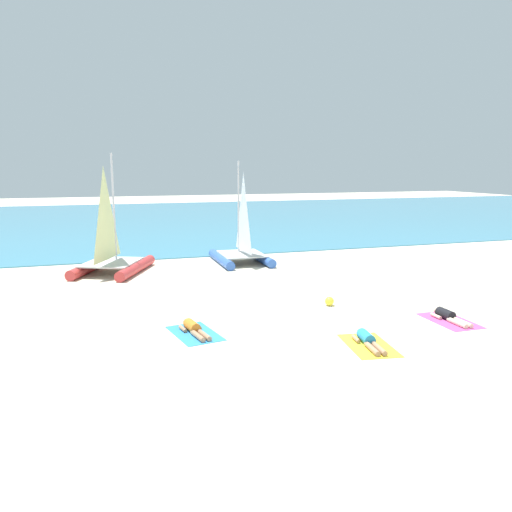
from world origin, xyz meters
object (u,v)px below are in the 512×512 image
object	(u,v)px
sailboat_blue	(241,248)
sailboat_red	(112,256)
towel_middle	(369,345)
beach_ball	(329,301)
sunbather_right	(448,316)
towel_left	(195,333)
towel_right	(449,321)
sunbather_middle	(368,340)
sunbather_left	(194,328)

from	to	relation	value
sailboat_blue	sailboat_red	world-z (taller)	sailboat_red
towel_middle	beach_ball	distance (m)	3.87
towel_middle	sunbather_right	size ratio (longest dim) A/B	1.22
sailboat_red	beach_ball	size ratio (longest dim) A/B	17.06
towel_left	towel_right	xyz separation A→B (m)	(7.53, -1.22, 0.00)
towel_middle	sunbather_middle	xyz separation A→B (m)	(0.01, 0.07, 0.13)
towel_left	sunbather_left	bearing A→B (deg)	100.26
towel_middle	towel_right	bearing A→B (deg)	18.28
sailboat_red	sunbather_middle	bearing A→B (deg)	-38.51
sunbather_left	towel_middle	bearing A→B (deg)	-40.67
towel_right	beach_ball	size ratio (longest dim) A/B	6.27
sailboat_blue	sailboat_red	size ratio (longest dim) A/B	0.94
sailboat_blue	sunbather_middle	world-z (taller)	sailboat_blue
sailboat_blue	sunbather_middle	bearing A→B (deg)	-89.62
sunbather_left	towel_right	bearing A→B (deg)	-19.91
sunbather_middle	towel_right	xyz separation A→B (m)	(3.42, 1.07, -0.13)
towel_middle	beach_ball	size ratio (longest dim) A/B	6.27
towel_middle	towel_right	world-z (taller)	same
sunbather_middle	sailboat_red	bearing A→B (deg)	126.07
towel_right	beach_ball	distance (m)	3.79
sailboat_blue	towel_right	bearing A→B (deg)	-72.26
sailboat_red	sunbather_right	xyz separation A→B (m)	(9.34, -10.39, -0.64)
towel_left	beach_ball	xyz separation A→B (m)	(4.84, 1.45, 0.15)
sunbather_left	sailboat_blue	bearing A→B (deg)	56.04
sailboat_red	towel_right	bearing A→B (deg)	-23.94
sailboat_red	beach_ball	distance (m)	10.27
sailboat_blue	sailboat_red	distance (m)	6.05
towel_right	sunbather_right	size ratio (longest dim) A/B	1.22
sailboat_red	towel_middle	world-z (taller)	sailboat_red
sailboat_red	sunbather_right	bearing A→B (deg)	-23.75
sailboat_blue	sunbather_middle	size ratio (longest dim) A/B	3.11
towel_left	towel_middle	size ratio (longest dim) A/B	1.00
sunbather_left	beach_ball	xyz separation A→B (m)	(4.86, 1.38, 0.02)
sailboat_red	beach_ball	bearing A→B (deg)	-25.22
sunbather_right	beach_ball	size ratio (longest dim) A/B	5.16
towel_left	sailboat_blue	bearing A→B (deg)	66.50
towel_middle	sailboat_red	bearing A→B (deg)	117.02
sunbather_left	towel_right	distance (m)	7.65
sunbather_right	beach_ball	distance (m)	3.74
towel_left	sunbather_left	world-z (taller)	sunbather_left
towel_left	towel_middle	xyz separation A→B (m)	(4.10, -2.35, 0.00)
sunbather_middle	sunbather_right	bearing A→B (deg)	27.22
towel_right	beach_ball	xyz separation A→B (m)	(-2.69, 2.67, 0.15)
sailboat_blue	sunbather_left	size ratio (longest dim) A/B	3.11
towel_middle	beach_ball	bearing A→B (deg)	78.96
sunbather_middle	beach_ball	size ratio (longest dim) A/B	5.17
sailboat_blue	sunbather_right	bearing A→B (deg)	-72.16
sunbather_left	sunbather_middle	size ratio (longest dim) A/B	1.00
sailboat_blue	towel_middle	xyz separation A→B (m)	(-0.12, -12.07, -0.72)
towel_left	sunbather_left	xyz separation A→B (m)	(-0.01, 0.07, 0.13)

